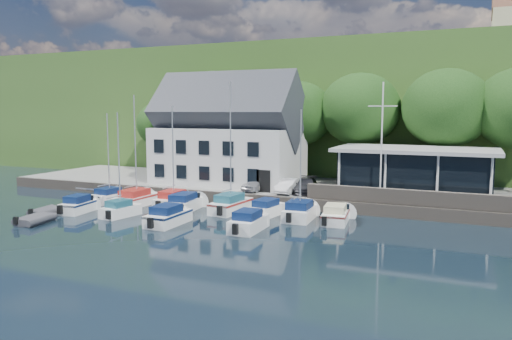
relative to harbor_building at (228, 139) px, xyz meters
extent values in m
plane|color=black|center=(7.00, -16.50, -5.35)|extent=(180.00, 180.00, 0.00)
cube|color=gray|center=(7.00, 1.00, -4.85)|extent=(60.00, 13.00, 1.00)
cube|color=#645A50|center=(7.00, -5.50, -4.85)|extent=(60.00, 0.30, 1.00)
cube|color=#33551F|center=(7.00, 45.50, 2.65)|extent=(160.00, 75.00, 16.00)
cube|color=#5F6E37|center=(15.00, 53.50, 10.80)|extent=(50.00, 30.00, 0.30)
cube|color=#645A50|center=(19.00, -5.10, -3.75)|extent=(18.00, 0.50, 1.20)
imported|color=#B8B8BD|center=(4.58, -3.38, -3.70)|extent=(1.93, 3.95, 1.30)
imported|color=silver|center=(7.66, -3.35, -3.71)|extent=(1.47, 3.93, 1.28)
imported|color=#2D2E33|center=(9.03, -2.69, -3.70)|extent=(2.63, 4.71, 1.29)
imported|color=#325598|center=(13.35, -3.04, -3.67)|extent=(1.74, 4.06, 1.37)
camera|label=1|loc=(22.44, -44.41, 2.97)|focal=35.00mm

